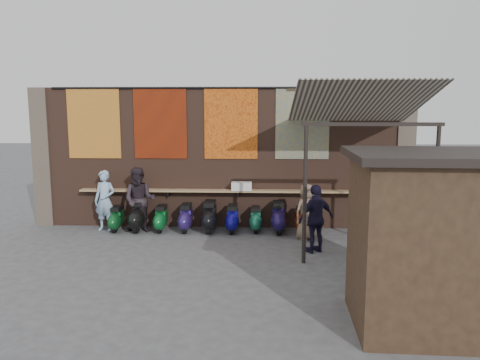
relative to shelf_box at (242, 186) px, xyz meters
The scene contains 34 objects.
ground 2.68m from the shelf_box, 104.82° to the right, with size 70.00×70.00×0.00m, color #474749.
brick_wall 1.05m from the shelf_box, 146.69° to the left, with size 10.00×0.40×4.00m, color brown.
pier_left 5.87m from the shelf_box, behind, with size 0.50×0.50×4.00m, color #4C4238.
pier_right 4.67m from the shelf_box, ahead, with size 0.50×0.50×4.00m, color #4C4238.
eating_counter 0.63m from the shelf_box, behind, with size 8.00×0.32×0.05m, color #9E7A51.
shelf_box is the anchor object (origin of this frame).
tapestry_redgold 4.57m from the shelf_box, behind, with size 1.50×0.02×2.00m, color maroon.
tapestry_sun 2.91m from the shelf_box, behind, with size 1.50×0.02×2.00m, color red.
tapestry_orange 1.79m from the shelf_box, 149.76° to the left, with size 1.50×0.02×2.00m, color orange.
tapestry_multi 2.45m from the shelf_box, ahead, with size 1.50×0.02×2.00m, color #265B8E.
hang_rail 2.81m from the shelf_box, 164.40° to the left, with size 0.06×0.06×9.50m, color black.
scooter_stool_0 3.63m from the shelf_box, behind, with size 0.33×0.72×0.69m, color #0F4C21, non-canonical shape.
scooter_stool_1 3.02m from the shelf_box, behind, with size 0.40×0.89×0.85m, color black, non-canonical shape.
scooter_stool_2 2.44m from the shelf_box, behind, with size 0.34×0.75×0.72m, color #0E622A, non-canonical shape.
scooter_stool_3 1.80m from the shelf_box, 168.59° to the right, with size 0.36×0.80×0.76m, color navy, non-canonical shape.
scooter_stool_4 1.24m from the shelf_box, 160.65° to the right, with size 0.40×0.89×0.85m, color black, non-canonical shape.
scooter_stool_5 0.96m from the shelf_box, 125.81° to the right, with size 0.35×0.79×0.75m, color #0F0B7F, non-canonical shape.
scooter_stool_6 1.02m from the shelf_box, 32.14° to the right, with size 0.32×0.72×0.69m, color #196548, non-canonical shape.
scooter_stool_7 1.36m from the shelf_box, 17.98° to the right, with size 0.40×0.90×0.85m, color #1C1244, non-canonical shape.
scooter_stool_8 1.91m from the shelf_box, 10.98° to the right, with size 0.33×0.72×0.69m, color #9C300E, non-canonical shape.
diner_left 3.86m from the shelf_box, behind, with size 0.62×0.41×1.71m, color #97BBDB.
diner_right 2.86m from the shelf_box, behind, with size 0.88×0.69×1.81m, color #2B2129.
shopper_navy 2.82m from the shelf_box, 48.61° to the right, with size 0.96×0.40×1.64m, color black.
shopper_grey 4.65m from the shelf_box, 45.97° to the right, with size 1.13×0.65×1.76m, color #4D4D51.
shopper_tan 2.07m from the shelf_box, 29.78° to the right, with size 0.72×0.47×1.48m, color #78614C.
market_stall 6.74m from the shelf_box, 61.37° to the right, with size 2.45×1.84×2.65m, color black.
stall_roof 6.89m from the shelf_box, 61.37° to the right, with size 2.74×2.11×0.12m, color black.
stall_sign 5.98m from the shelf_box, 56.67° to the right, with size 1.20×0.04×0.50m, color gold.
stall_shelf 5.95m from the shelf_box, 56.67° to the right, with size 2.03×0.10×0.06m, color #473321.
awning_canvas 3.96m from the shelf_box, 25.84° to the right, with size 3.20×3.40×0.03m, color beige.
awning_ledger 3.97m from the shelf_box, ahead, with size 3.30×0.08×0.12m, color #33261C.
awning_header 4.49m from the shelf_box, 45.09° to the right, with size 3.00×0.08×0.08m, color black.
awning_post_left 3.28m from the shelf_box, 62.79° to the right, with size 0.09×0.09×3.10m, color black.
awning_post_right 5.19m from the shelf_box, 34.05° to the right, with size 0.09×0.09×3.10m, color black.
Camera 1 is at (1.08, -10.69, 3.41)m, focal length 35.00 mm.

